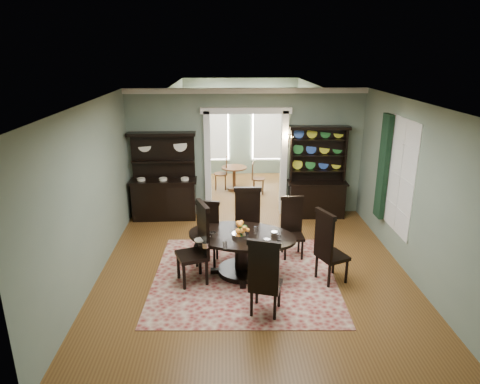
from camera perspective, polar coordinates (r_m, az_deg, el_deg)
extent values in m
cube|color=brown|center=(7.82, 1.81, -10.78)|extent=(5.50, 6.00, 0.01)
cube|color=white|center=(6.87, 2.07, 11.64)|extent=(5.50, 6.00, 0.01)
cube|color=slate|center=(7.54, -19.40, -0.50)|extent=(0.01, 6.00, 3.00)
cube|color=slate|center=(7.89, 22.29, -0.03)|extent=(0.01, 6.00, 3.00)
cube|color=slate|center=(4.49, 4.58, -12.71)|extent=(5.50, 0.01, 3.00)
cube|color=slate|center=(10.17, -9.59, 5.05)|extent=(1.85, 0.01, 3.00)
cube|color=slate|center=(10.34, 10.98, 5.20)|extent=(1.85, 0.01, 3.00)
cube|color=slate|center=(9.88, 0.81, 12.28)|extent=(1.80, 0.01, 0.50)
cube|color=silver|center=(9.81, 0.83, 13.35)|extent=(5.50, 0.10, 0.12)
cube|color=brown|center=(12.18, 0.35, 0.21)|extent=(3.50, 3.50, 0.01)
cube|color=white|center=(11.60, 0.38, 14.45)|extent=(3.50, 3.50, 0.01)
cube|color=slate|center=(11.86, -8.18, 7.03)|extent=(0.01, 3.50, 3.00)
cube|color=slate|center=(12.00, 8.81, 7.14)|extent=(0.01, 3.50, 3.00)
cube|color=slate|center=(13.52, 0.06, 8.62)|extent=(3.50, 0.01, 3.00)
cube|color=silver|center=(13.46, -3.60, 8.75)|extent=(1.05, 0.06, 2.20)
cube|color=silver|center=(13.52, 3.71, 8.80)|extent=(1.05, 0.06, 2.20)
cube|color=silver|center=(10.15, -4.32, 3.78)|extent=(0.14, 0.25, 2.50)
cube|color=silver|center=(10.23, 5.83, 3.86)|extent=(0.14, 0.25, 2.50)
cube|color=silver|center=(9.91, 0.81, 10.85)|extent=(2.08, 0.25, 0.14)
cube|color=white|center=(8.38, 20.70, 1.92)|extent=(0.02, 1.10, 2.00)
cube|color=silver|center=(8.37, 20.61, 1.92)|extent=(0.01, 1.22, 2.12)
cube|color=black|center=(8.95, 18.56, 3.17)|extent=(0.10, 0.35, 2.10)
cube|color=#AF722E|center=(10.03, 6.28, 7.06)|extent=(0.08, 0.05, 0.18)
sphere|color=#FFD88C|center=(9.85, 5.84, 7.35)|extent=(0.07, 0.07, 0.07)
sphere|color=#FFD88C|center=(9.88, 7.00, 7.34)|extent=(0.07, 0.07, 0.07)
cube|color=maroon|center=(7.70, 0.60, -11.21)|extent=(3.26, 3.16, 0.01)
ellipsoid|color=black|center=(7.49, 0.23, -5.88)|extent=(2.15, 1.66, 0.05)
cylinder|color=black|center=(7.51, 0.23, -6.13)|extent=(2.16, 2.16, 0.03)
cylinder|color=black|center=(7.64, 0.23, -8.25)|extent=(0.24, 0.24, 0.66)
cylinder|color=black|center=(7.80, 0.22, -10.42)|extent=(0.84, 0.84, 0.10)
cylinder|color=white|center=(7.42, 0.06, -5.71)|extent=(0.30, 0.30, 0.05)
cube|color=black|center=(7.98, -4.44, -6.80)|extent=(0.47, 0.45, 0.05)
cube|color=black|center=(8.00, -4.28, -3.90)|extent=(0.42, 0.10, 0.71)
cube|color=black|center=(7.87, -4.34, -1.46)|extent=(0.46, 0.13, 0.07)
cylinder|color=black|center=(7.96, -5.78, -8.59)|extent=(0.05, 0.05, 0.42)
cylinder|color=black|center=(7.90, -3.44, -8.73)|extent=(0.05, 0.05, 0.42)
cylinder|color=black|center=(8.24, -5.33, -7.57)|extent=(0.05, 0.05, 0.42)
cylinder|color=black|center=(8.19, -3.07, -7.69)|extent=(0.05, 0.05, 0.42)
cube|color=black|center=(8.15, 1.06, -5.70)|extent=(0.49, 0.47, 0.06)
cube|color=black|center=(8.18, 1.02, -2.43)|extent=(0.48, 0.06, 0.81)
cube|color=black|center=(8.04, 1.03, 0.35)|extent=(0.52, 0.08, 0.08)
cylinder|color=black|center=(8.07, -0.24, -7.81)|extent=(0.05, 0.05, 0.48)
cylinder|color=black|center=(8.09, 2.44, -7.78)|extent=(0.05, 0.05, 0.48)
cylinder|color=black|center=(8.41, -0.29, -6.68)|extent=(0.05, 0.05, 0.48)
cylinder|color=black|center=(8.43, 2.28, -6.65)|extent=(0.05, 0.05, 0.48)
cube|color=black|center=(8.28, 7.02, -5.93)|extent=(0.43, 0.41, 0.05)
cube|color=black|center=(8.30, 6.89, -3.14)|extent=(0.42, 0.06, 0.70)
cube|color=black|center=(8.18, 6.99, -0.79)|extent=(0.45, 0.08, 0.07)
cylinder|color=black|center=(8.19, 6.04, -7.76)|extent=(0.05, 0.05, 0.42)
cylinder|color=black|center=(8.25, 8.29, -7.66)|extent=(0.05, 0.05, 0.42)
cylinder|color=black|center=(8.48, 5.68, -6.80)|extent=(0.05, 0.05, 0.42)
cylinder|color=black|center=(8.54, 7.84, -6.71)|extent=(0.05, 0.05, 0.42)
cube|color=black|center=(7.36, -6.44, -8.43)|extent=(0.62, 0.63, 0.07)
cube|color=black|center=(7.23, -4.90, -5.07)|extent=(0.22, 0.49, 0.85)
cube|color=black|center=(7.06, -4.99, -1.83)|extent=(0.26, 0.54, 0.09)
cylinder|color=black|center=(7.60, -8.23, -9.71)|extent=(0.05, 0.05, 0.50)
cylinder|color=black|center=(7.27, -7.46, -11.09)|extent=(0.05, 0.05, 0.50)
cylinder|color=black|center=(7.69, -5.35, -9.25)|extent=(0.05, 0.05, 0.50)
cylinder|color=black|center=(7.36, -4.45, -10.58)|extent=(0.05, 0.05, 0.50)
cube|color=black|center=(7.55, 12.20, -8.36)|extent=(0.59, 0.60, 0.06)
cube|color=black|center=(7.26, 11.14, -5.87)|extent=(0.23, 0.45, 0.79)
cube|color=black|center=(7.11, 11.34, -2.90)|extent=(0.27, 0.49, 0.08)
cylinder|color=black|center=(7.63, 14.02, -10.14)|extent=(0.05, 0.05, 0.46)
cylinder|color=black|center=(7.88, 12.35, -9.06)|extent=(0.05, 0.05, 0.46)
cylinder|color=black|center=(7.43, 11.80, -10.82)|extent=(0.05, 0.05, 0.46)
cylinder|color=black|center=(7.68, 10.17, -9.67)|extent=(0.05, 0.05, 0.46)
cube|color=black|center=(6.58, 3.47, -12.34)|extent=(0.56, 0.55, 0.06)
cube|color=black|center=(6.22, 3.16, -10.13)|extent=(0.45, 0.18, 0.77)
cube|color=black|center=(6.04, 3.23, -6.86)|extent=(0.49, 0.21, 0.08)
cylinder|color=black|center=(6.82, 5.23, -13.40)|extent=(0.05, 0.05, 0.45)
cylinder|color=black|center=(6.87, 2.26, -13.04)|extent=(0.05, 0.05, 0.45)
cylinder|color=black|center=(6.52, 4.67, -15.00)|extent=(0.05, 0.05, 0.45)
cylinder|color=black|center=(6.58, 1.55, -14.60)|extent=(0.05, 0.05, 0.45)
cube|color=black|center=(10.21, -10.03, -1.03)|extent=(1.46, 0.53, 0.91)
cube|color=black|center=(10.07, -10.18, 1.51)|extent=(1.56, 0.58, 0.05)
cube|color=black|center=(10.12, -10.21, 4.80)|extent=(1.46, 0.10, 1.07)
cube|color=black|center=(10.06, -10.24, 4.07)|extent=(1.41, 0.28, 0.04)
cube|color=black|center=(9.90, -10.46, 7.61)|extent=(1.55, 0.35, 0.07)
cube|color=black|center=(10.35, 10.14, -1.00)|extent=(1.31, 0.50, 0.83)
cube|color=black|center=(10.22, 10.28, 1.24)|extent=(1.40, 0.54, 0.04)
cube|color=black|center=(10.22, 10.27, 4.97)|extent=(1.29, 0.09, 1.26)
cube|color=black|center=(10.02, 6.85, 4.86)|extent=(0.05, 0.24, 1.29)
cube|color=black|center=(10.29, 13.81, 4.81)|extent=(0.05, 0.24, 1.29)
cube|color=black|center=(9.99, 10.61, 8.42)|extent=(1.39, 0.33, 0.07)
cube|color=black|center=(10.23, 10.26, 2.83)|extent=(1.30, 0.27, 0.03)
cube|color=black|center=(10.14, 10.37, 4.84)|extent=(1.30, 0.27, 0.03)
cube|color=black|center=(10.06, 10.50, 6.89)|extent=(1.30, 0.27, 0.03)
cylinder|color=#5A2E19|center=(12.09, -0.79, 3.27)|extent=(0.72, 0.72, 0.04)
cylinder|color=#5A2E19|center=(12.17, -0.78, 1.85)|extent=(0.09, 0.09, 0.63)
cylinder|color=#5A2E19|center=(12.27, -0.77, 0.49)|extent=(0.39, 0.39, 0.05)
cylinder|color=#5A2E19|center=(12.22, -2.62, 2.42)|extent=(0.39, 0.39, 0.04)
cube|color=#5A2E19|center=(12.15, -1.81, 3.54)|extent=(0.03, 0.35, 0.49)
cylinder|color=#5A2E19|center=(12.41, -3.24, 1.61)|extent=(0.04, 0.04, 0.44)
cylinder|color=#5A2E19|center=(12.15, -3.25, 1.24)|extent=(0.04, 0.04, 0.44)
cylinder|color=#5A2E19|center=(12.41, -1.97, 1.63)|extent=(0.04, 0.04, 0.44)
cylinder|color=#5A2E19|center=(12.15, -1.96, 1.25)|extent=(0.04, 0.04, 0.44)
cylinder|color=#5A2E19|center=(11.85, 2.48, 1.75)|extent=(0.36, 0.36, 0.04)
cube|color=#5A2E19|center=(11.80, 1.71, 2.83)|extent=(0.07, 0.33, 0.45)
cylinder|color=#5A2E19|center=(11.79, 3.04, 0.61)|extent=(0.03, 0.03, 0.41)
cylinder|color=#5A2E19|center=(12.03, 3.11, 0.98)|extent=(0.03, 0.03, 0.41)
cylinder|color=#5A2E19|center=(11.80, 1.82, 0.65)|extent=(0.03, 0.03, 0.41)
cylinder|color=#5A2E19|center=(12.04, 1.90, 1.01)|extent=(0.03, 0.03, 0.41)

